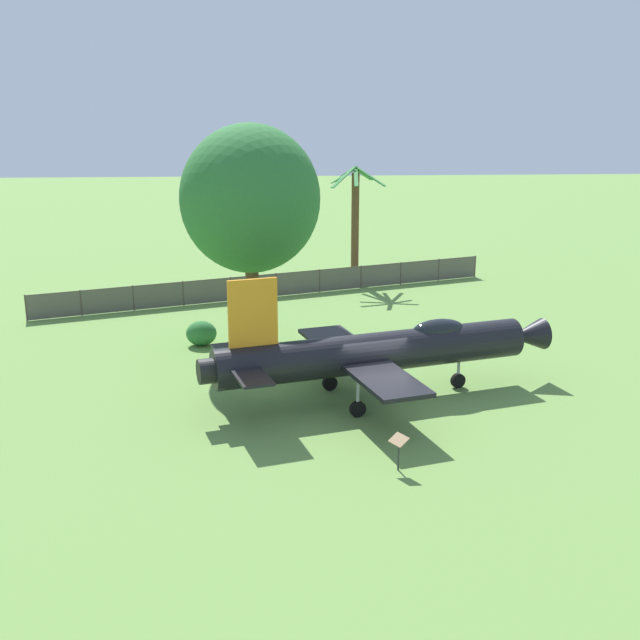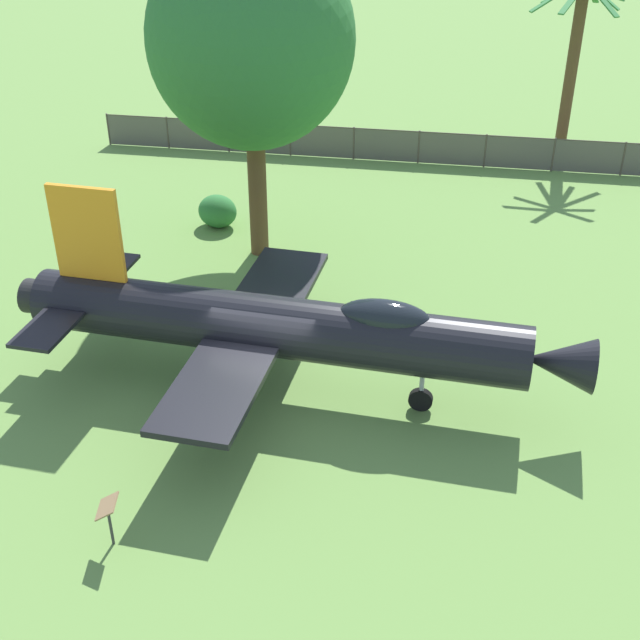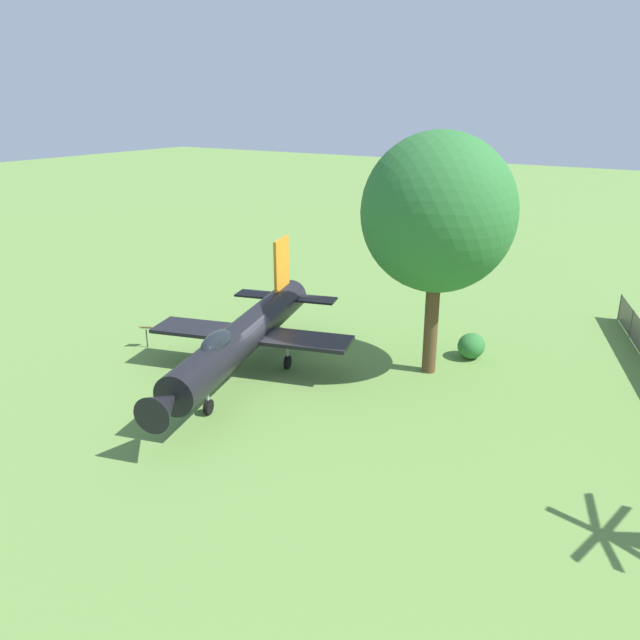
{
  "view_description": "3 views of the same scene",
  "coord_description": "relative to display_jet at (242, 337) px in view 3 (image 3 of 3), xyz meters",
  "views": [
    {
      "loc": [
        28.27,
        -4.05,
        10.99
      ],
      "look_at": [
        -2.61,
        -1.87,
        2.5
      ],
      "focal_mm": 43.98,
      "sensor_mm": 36.0,
      "label": 1
    },
    {
      "loc": [
        14.59,
        9.44,
        12.44
      ],
      "look_at": [
        -0.25,
        1.16,
        2.28
      ],
      "focal_mm": 46.33,
      "sensor_mm": 36.0,
      "label": 2
    },
    {
      "loc": [
        -16.19,
        19.66,
        11.44
      ],
      "look_at": [
        -2.61,
        -1.87,
        2.5
      ],
      "focal_mm": 35.54,
      "sensor_mm": 36.0,
      "label": 3
    }
  ],
  "objects": [
    {
      "name": "ground_plane",
      "position": [
        0.1,
        -0.34,
        -1.93
      ],
      "size": [
        200.0,
        200.0,
        0.0
      ],
      "primitive_type": "plane",
      "color": "#668E42"
    },
    {
      "name": "shrub_near_fence",
      "position": [
        -7.48,
        -7.5,
        -1.34
      ],
      "size": [
        1.23,
        1.44,
        1.18
      ],
      "color": "#2D7033",
      "rests_on": "ground_plane"
    },
    {
      "name": "display_jet",
      "position": [
        0.0,
        0.0,
        0.0
      ],
      "size": [
        9.1,
        14.13,
        5.11
      ],
      "rotation": [
        0.0,
        0.0,
        1.84
      ],
      "color": "black",
      "rests_on": "ground_plane"
    },
    {
      "name": "shade_tree",
      "position": [
        -6.43,
        -5.03,
        5.07
      ],
      "size": [
        6.37,
        6.2,
        10.31
      ],
      "color": "brown",
      "rests_on": "ground_plane"
    },
    {
      "name": "info_plaque",
      "position": [
        6.25,
        -0.39,
        -1.07
      ],
      "size": [
        0.72,
        0.64,
        1.14
      ],
      "color": "#333333",
      "rests_on": "ground_plane"
    }
  ]
}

